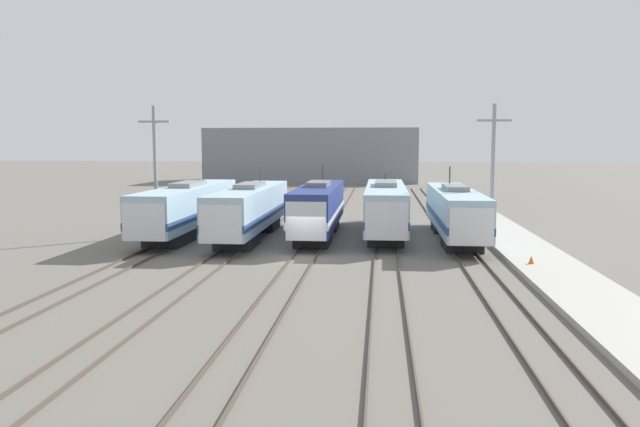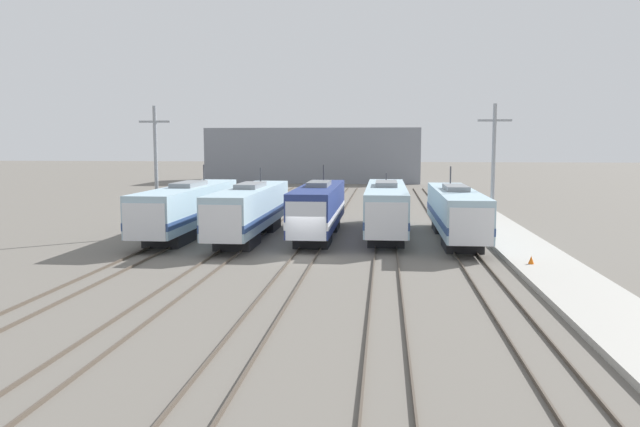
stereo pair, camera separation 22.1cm
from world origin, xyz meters
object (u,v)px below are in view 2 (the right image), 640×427
(catenary_tower_left, at_px, (156,168))
(locomotive_center_left, at_px, (249,210))
(locomotive_far_right, at_px, (456,212))
(traffic_cone, at_px, (531,260))
(locomotive_center_right, at_px, (386,208))
(locomotive_center, at_px, (318,209))
(locomotive_far_left, at_px, (187,208))
(catenary_tower_right, at_px, (493,169))

(catenary_tower_left, bearing_deg, locomotive_center_left, -4.77)
(locomotive_far_right, distance_m, traffic_cone, 10.74)
(locomotive_far_right, height_order, traffic_cone, locomotive_far_right)
(locomotive_center_right, xyz_separation_m, traffic_cone, (8.18, -12.14, -1.62))
(catenary_tower_left, bearing_deg, locomotive_center, 1.38)
(locomotive_far_left, height_order, locomotive_center_left, locomotive_far_left)
(locomotive_center, bearing_deg, traffic_cone, -38.32)
(locomotive_center, relative_size, locomotive_center_right, 0.89)
(locomotive_center_left, relative_size, catenary_tower_left, 1.78)
(locomotive_far_left, distance_m, locomotive_center_right, 15.32)
(locomotive_center, bearing_deg, locomotive_far_left, 179.33)
(locomotive_far_left, distance_m, catenary_tower_left, 3.86)
(locomotive_far_left, distance_m, locomotive_center_left, 5.18)
(catenary_tower_left, bearing_deg, catenary_tower_right, 0.00)
(locomotive_center, xyz_separation_m, locomotive_center_right, (5.08, 1.67, -0.03))
(locomotive_far_left, relative_size, catenary_tower_left, 1.88)
(locomotive_far_left, distance_m, catenary_tower_right, 23.10)
(locomotive_center_left, bearing_deg, locomotive_far_right, 2.24)
(locomotive_center_left, xyz_separation_m, locomotive_far_right, (15.24, 0.60, -0.05))
(catenary_tower_left, xyz_separation_m, traffic_cone, (25.66, -10.18, -4.71))
(locomotive_far_right, relative_size, catenary_tower_right, 1.77)
(locomotive_far_left, height_order, traffic_cone, locomotive_far_left)
(locomotive_center, xyz_separation_m, catenary_tower_right, (12.73, -0.30, 3.06))
(locomotive_center_right, relative_size, catenary_tower_left, 1.82)
(locomotive_far_left, relative_size, catenary_tower_right, 1.88)
(catenary_tower_left, height_order, traffic_cone, catenary_tower_left)
(catenary_tower_right, distance_m, traffic_cone, 11.23)
(locomotive_far_left, bearing_deg, locomotive_center_right, 5.80)
(locomotive_far_left, relative_size, locomotive_center_left, 1.05)
(traffic_cone, bearing_deg, catenary_tower_left, 158.36)
(locomotive_center_left, relative_size, locomotive_center, 1.09)
(locomotive_far_right, height_order, catenary_tower_right, catenary_tower_right)
(locomotive_center_right, bearing_deg, locomotive_center_left, -165.77)
(traffic_cone, bearing_deg, locomotive_far_left, 155.65)
(traffic_cone, bearing_deg, catenary_tower_right, 92.97)
(locomotive_far_left, distance_m, locomotive_far_right, 20.32)
(catenary_tower_right, xyz_separation_m, traffic_cone, (0.53, -10.18, -4.71))
(catenary_tower_left, relative_size, traffic_cone, 21.37)
(traffic_cone, bearing_deg, locomotive_center_left, 152.45)
(locomotive_center_left, height_order, locomotive_center_right, locomotive_center_left)
(locomotive_center, bearing_deg, catenary_tower_right, -1.34)
(locomotive_center_right, xyz_separation_m, catenary_tower_right, (7.65, -1.96, 3.09))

